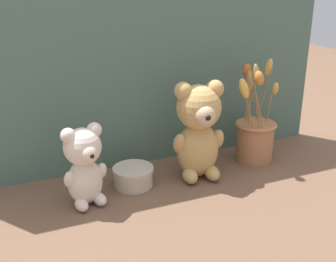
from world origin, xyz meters
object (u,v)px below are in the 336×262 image
at_px(teddy_bear_medium, 84,164).
at_px(decorative_tin_tall, 133,176).
at_px(teddy_bear_large, 199,129).
at_px(flower_vase, 255,134).

bearing_deg(teddy_bear_medium, decorative_tin_tall, 17.75).
height_order(teddy_bear_large, decorative_tin_tall, teddy_bear_large).
relative_size(teddy_bear_medium, decorative_tin_tall, 1.88).
relative_size(teddy_bear_large, teddy_bear_medium, 1.33).
bearing_deg(decorative_tin_tall, teddy_bear_large, -5.25).
distance_m(teddy_bear_large, teddy_bear_medium, 0.33).
bearing_deg(flower_vase, teddy_bear_medium, -173.70).
distance_m(teddy_bear_medium, flower_vase, 0.54).
bearing_deg(decorative_tin_tall, flower_vase, 2.14).
bearing_deg(decorative_tin_tall, teddy_bear_medium, -162.25).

